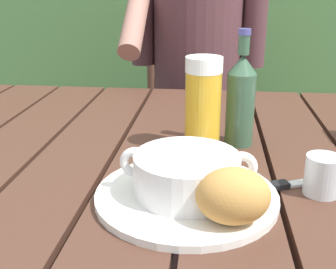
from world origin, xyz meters
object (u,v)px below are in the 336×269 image
(soup_bowl, at_px, (187,173))
(table_knife, at_px, (286,185))
(chair_near_diner, at_px, (197,124))
(serving_plate, at_px, (186,195))
(water_glass_small, at_px, (323,175))
(bread_roll, at_px, (233,196))
(beer_glass, at_px, (203,104))
(beer_bottle, at_px, (241,99))
(person_eating, at_px, (196,75))

(soup_bowl, distance_m, table_knife, 0.18)
(chair_near_diner, relative_size, serving_plate, 3.21)
(soup_bowl, bearing_deg, serving_plate, -63.43)
(chair_near_diner, relative_size, water_glass_small, 14.17)
(soup_bowl, height_order, table_knife, soup_bowl)
(bread_roll, bearing_deg, beer_glass, 99.87)
(bread_roll, height_order, beer_bottle, beer_bottle)
(person_eating, xyz_separation_m, table_knife, (0.19, -0.88, 0.01))
(soup_bowl, xyz_separation_m, beer_glass, (0.02, 0.21, 0.05))
(bread_roll, xyz_separation_m, beer_bottle, (0.02, 0.32, 0.05))
(serving_plate, relative_size, beer_bottle, 1.21)
(person_eating, bearing_deg, bread_roll, -84.58)
(serving_plate, height_order, bread_roll, bread_roll)
(table_knife, bearing_deg, person_eating, 102.30)
(chair_near_diner, xyz_separation_m, beer_glass, (0.04, -0.92, 0.36))
(serving_plate, xyz_separation_m, water_glass_small, (0.21, 0.04, 0.03))
(person_eating, height_order, beer_glass, person_eating)
(serving_plate, distance_m, beer_glass, 0.23)
(bread_roll, bearing_deg, chair_near_diner, 94.41)
(serving_plate, bearing_deg, soup_bowl, 116.57)
(beer_bottle, bearing_deg, soup_bowl, -110.76)
(soup_bowl, bearing_deg, table_knife, 19.81)
(chair_near_diner, height_order, bread_roll, chair_near_diner)
(person_eating, relative_size, bread_roll, 11.26)
(soup_bowl, relative_size, beer_glass, 1.14)
(beer_bottle, bearing_deg, bread_roll, -94.38)
(chair_near_diner, relative_size, beer_bottle, 3.89)
(beer_glass, xyz_separation_m, water_glass_small, (0.20, -0.17, -0.06))
(serving_plate, xyz_separation_m, bread_roll, (0.07, -0.08, 0.05))
(bread_roll, xyz_separation_m, water_glass_small, (0.15, 0.12, -0.02))
(beer_glass, distance_m, water_glass_small, 0.27)
(bread_roll, bearing_deg, serving_plate, 130.60)
(chair_near_diner, distance_m, bread_roll, 1.26)
(person_eating, relative_size, water_glass_small, 18.81)
(chair_near_diner, bearing_deg, water_glass_small, -77.61)
(beer_bottle, relative_size, table_knife, 1.73)
(bread_roll, relative_size, beer_glass, 0.58)
(person_eating, bearing_deg, serving_plate, -88.24)
(person_eating, height_order, serving_plate, person_eating)
(serving_plate, xyz_separation_m, beer_glass, (0.02, 0.21, 0.09))
(soup_bowl, xyz_separation_m, table_knife, (0.16, 0.06, -0.04))
(table_knife, bearing_deg, beer_glass, 133.60)
(beer_glass, bearing_deg, chair_near_diner, 92.67)
(beer_glass, bearing_deg, table_knife, -46.40)
(beer_bottle, height_order, table_knife, beer_bottle)
(soup_bowl, relative_size, beer_bottle, 0.91)
(person_eating, xyz_separation_m, water_glass_small, (0.24, -0.90, 0.04))
(person_eating, relative_size, beer_glass, 6.50)
(serving_plate, distance_m, water_glass_small, 0.22)
(chair_near_diner, relative_size, soup_bowl, 4.29)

